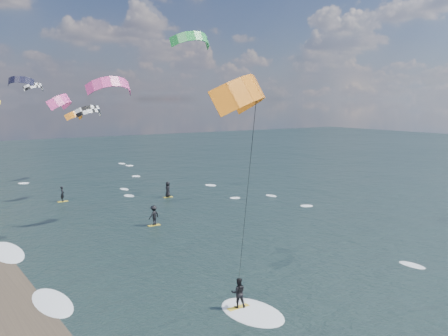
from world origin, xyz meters
TOP-DOWN VIEW (x-y plane):
  - kitesurfer_near_b at (-4.59, 4.51)m, footprint 6.92×9.11m
  - far_kitesurfers at (3.42, 32.76)m, footprint 11.63×15.56m
  - bg_kite_field at (-0.11, 53.16)m, footprint 12.56×68.56m
  - shoreline_surf at (-10.80, 14.75)m, footprint 2.40×79.40m

SIDE VIEW (x-z plane):
  - shoreline_surf at x=-10.80m, z-range -0.06..0.06m
  - far_kitesurfers at x=3.42m, z-range -0.01..1.79m
  - kitesurfer_near_b at x=-4.59m, z-range 1.58..14.11m
  - bg_kite_field at x=-0.11m, z-range 8.11..16.56m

